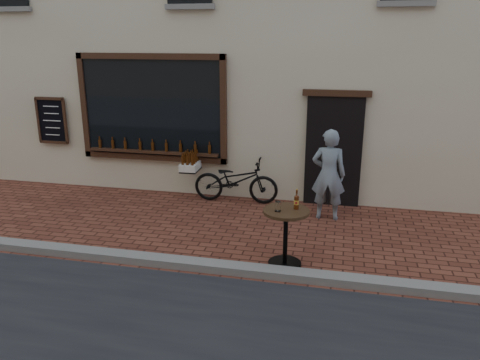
# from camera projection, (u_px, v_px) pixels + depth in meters

# --- Properties ---
(ground) EXTENTS (90.00, 90.00, 0.00)m
(ground) POSITION_uv_depth(u_px,v_px,m) (188.00, 274.00, 6.77)
(ground) COLOR #54261B
(ground) RESTS_ON ground
(kerb) EXTENTS (90.00, 0.25, 0.12)m
(kerb) POSITION_uv_depth(u_px,v_px,m) (192.00, 264.00, 6.94)
(kerb) COLOR slate
(kerb) RESTS_ON ground
(cargo_bicycle) EXTENTS (2.03, 0.66, 0.98)m
(cargo_bicycle) POSITION_uv_depth(u_px,v_px,m) (234.00, 180.00, 9.61)
(cargo_bicycle) COLOR black
(cargo_bicycle) RESTS_ON ground
(bistro_table) EXTENTS (0.68, 0.68, 1.17)m
(bistro_table) POSITION_uv_depth(u_px,v_px,m) (286.00, 226.00, 6.88)
(bistro_table) COLOR black
(bistro_table) RESTS_ON ground
(pedestrian) EXTENTS (0.63, 0.42, 1.71)m
(pedestrian) POSITION_uv_depth(u_px,v_px,m) (328.00, 175.00, 8.61)
(pedestrian) COLOR slate
(pedestrian) RESTS_ON ground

